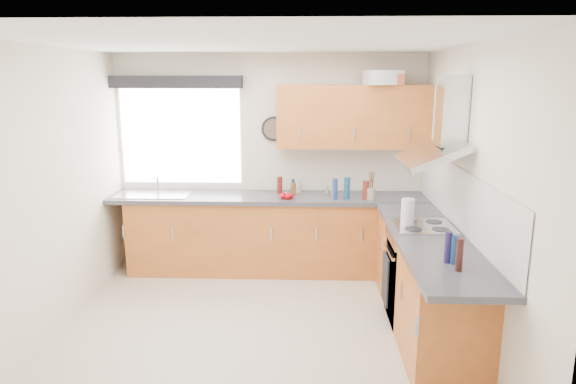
{
  "coord_description": "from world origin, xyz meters",
  "views": [
    {
      "loc": [
        0.43,
        -4.2,
        2.24
      ],
      "look_at": [
        0.25,
        0.85,
        1.1
      ],
      "focal_mm": 32.0,
      "sensor_mm": 36.0,
      "label": 1
    }
  ],
  "objects_px": {
    "extractor_hood": "(441,132)",
    "upper_cabinets": "(353,117)",
    "oven": "(421,277)",
    "washing_machine": "(184,238)"
  },
  "relations": [
    {
      "from": "extractor_hood",
      "to": "upper_cabinets",
      "type": "xyz_separation_m",
      "value": [
        -0.65,
        1.33,
        0.03
      ]
    },
    {
      "from": "oven",
      "to": "washing_machine",
      "type": "relative_size",
      "value": 1.13
    },
    {
      "from": "oven",
      "to": "extractor_hood",
      "type": "relative_size",
      "value": 1.09
    },
    {
      "from": "extractor_hood",
      "to": "upper_cabinets",
      "type": "distance_m",
      "value": 1.48
    },
    {
      "from": "upper_cabinets",
      "to": "washing_machine",
      "type": "xyz_separation_m",
      "value": [
        -1.95,
        -0.1,
        -1.42
      ]
    },
    {
      "from": "oven",
      "to": "upper_cabinets",
      "type": "height_order",
      "value": "upper_cabinets"
    },
    {
      "from": "oven",
      "to": "washing_machine",
      "type": "height_order",
      "value": "oven"
    },
    {
      "from": "upper_cabinets",
      "to": "washing_machine",
      "type": "bearing_deg",
      "value": -176.92
    },
    {
      "from": "extractor_hood",
      "to": "washing_machine",
      "type": "bearing_deg",
      "value": 154.86
    },
    {
      "from": "oven",
      "to": "upper_cabinets",
      "type": "relative_size",
      "value": 0.5
    }
  ]
}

